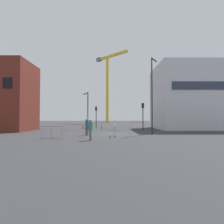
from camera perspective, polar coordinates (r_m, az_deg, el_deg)
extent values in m
plane|color=#333335|center=(20.35, 0.12, -6.71)|extent=(160.00, 160.00, 0.00)
cube|color=maroon|center=(29.09, -30.23, 4.10)|extent=(7.31, 6.29, 9.20)
cube|color=black|center=(25.44, -29.45, 7.79)|extent=(1.10, 0.06, 1.30)
cube|color=silver|center=(32.33, 24.26, 4.05)|extent=(12.55, 9.17, 9.86)
cube|color=#2D3847|center=(28.37, 28.17, 7.18)|extent=(10.54, 0.08, 1.10)
cylinder|color=yellow|center=(60.67, -1.45, 6.63)|extent=(0.90, 0.90, 21.12)
cube|color=yellow|center=(61.81, 0.05, 16.94)|extent=(9.39, 8.83, 0.70)
cube|color=slate|center=(65.84, -3.98, 15.76)|extent=(2.13, 2.11, 1.10)
cylinder|color=#232326|center=(21.04, 12.17, 5.03)|extent=(0.14, 0.14, 8.46)
cube|color=#232326|center=(22.52, 12.80, 15.34)|extent=(0.88, 1.18, 0.10)
ellipsoid|color=silver|center=(23.12, 13.47, 14.84)|extent=(0.44, 0.24, 0.16)
cylinder|color=black|center=(28.19, -7.43, 0.41)|extent=(0.14, 0.14, 5.61)
cube|color=black|center=(29.29, -8.06, 5.64)|extent=(0.96, 1.70, 0.10)
ellipsoid|color=silver|center=(30.16, -8.67, 5.39)|extent=(0.44, 0.24, 0.16)
cylinder|color=#232326|center=(31.57, -4.88, -2.26)|extent=(0.12, 0.12, 2.93)
cube|color=#232326|center=(31.61, -4.87, 1.03)|extent=(0.32, 0.29, 0.70)
sphere|color=#390605|center=(31.67, -5.18, 1.43)|extent=(0.11, 0.11, 0.11)
sphere|color=#3C2905|center=(31.66, -5.18, 1.03)|extent=(0.11, 0.11, 0.11)
sphere|color=green|center=(31.65, -5.18, 0.63)|extent=(0.11, 0.11, 0.11)
cylinder|color=black|center=(26.18, 9.49, -2.19)|extent=(0.12, 0.12, 3.08)
cube|color=black|center=(26.23, 9.47, 1.94)|extent=(0.30, 0.27, 0.70)
sphere|color=#390605|center=(26.20, 9.09, 2.43)|extent=(0.11, 0.11, 0.11)
sphere|color=#F2A514|center=(26.18, 9.10, 1.95)|extent=(0.11, 0.11, 0.11)
sphere|color=#07330F|center=(26.17, 9.10, 1.47)|extent=(0.11, 0.11, 0.11)
cylinder|color=#4C4C51|center=(18.66, -7.45, -5.88)|extent=(0.14, 0.14, 0.82)
cylinder|color=#4C4C51|center=(18.77, -7.96, -5.86)|extent=(0.14, 0.14, 0.82)
cylinder|color=#33519E|center=(18.68, -7.70, -3.56)|extent=(0.34, 0.34, 0.69)
sphere|color=tan|center=(18.67, -7.69, -2.16)|extent=(0.22, 0.22, 0.22)
cylinder|color=#4C4C51|center=(14.50, -6.64, -7.19)|extent=(0.14, 0.14, 0.78)
cylinder|color=#4C4C51|center=(14.70, -6.67, -7.12)|extent=(0.14, 0.14, 0.78)
cylinder|color=#2D844C|center=(14.55, -6.65, -4.36)|extent=(0.34, 0.34, 0.65)
sphere|color=#8C6647|center=(14.54, -6.64, -2.67)|extent=(0.21, 0.21, 0.21)
cube|color=#9EA0A5|center=(29.05, 7.95, -3.12)|extent=(2.20, 0.20, 0.06)
cube|color=#9EA0A5|center=(29.09, 7.96, -4.99)|extent=(2.20, 0.20, 0.06)
cylinder|color=#9EA0A5|center=(28.88, 6.03, -4.17)|extent=(0.04, 0.04, 1.05)
cylinder|color=#9EA0A5|center=(29.07, 7.96, -4.15)|extent=(0.04, 0.04, 1.05)
cylinder|color=#9EA0A5|center=(29.29, 9.86, -4.12)|extent=(0.04, 0.04, 1.05)
cube|color=#B2B5BA|center=(26.19, -0.64, -3.29)|extent=(2.41, 0.16, 0.06)
cube|color=#B2B5BA|center=(26.24, -0.64, -5.36)|extent=(2.41, 0.16, 0.06)
cylinder|color=#B2B5BA|center=(26.19, -3.02, -4.44)|extent=(0.04, 0.04, 1.05)
cylinder|color=#B2B5BA|center=(26.21, -0.64, -4.44)|extent=(0.04, 0.04, 1.05)
cylinder|color=#B2B5BA|center=(26.28, 1.72, -4.43)|extent=(0.04, 0.04, 1.05)
cube|color=#9EA0A5|center=(17.71, 0.85, -4.06)|extent=(0.06, 2.56, 0.06)
cube|color=#9EA0A5|center=(17.77, 0.85, -7.12)|extent=(0.06, 2.56, 0.06)
cylinder|color=#9EA0A5|center=(16.59, 0.94, -6.03)|extent=(0.04, 0.04, 1.05)
cylinder|color=#9EA0A5|center=(17.74, 0.85, -5.75)|extent=(0.04, 0.04, 1.05)
cylinder|color=#9EA0A5|center=(18.89, 0.76, -5.51)|extent=(0.04, 0.04, 1.05)
cube|color=gray|center=(16.38, -18.05, -4.17)|extent=(1.92, 0.33, 0.06)
cube|color=gray|center=(16.45, -18.08, -7.48)|extent=(1.92, 0.33, 0.06)
cylinder|color=gray|center=(16.80, -20.75, -5.87)|extent=(0.04, 0.04, 1.05)
cylinder|color=gray|center=(16.41, -18.07, -6.00)|extent=(0.04, 0.04, 1.05)
cylinder|color=gray|center=(16.05, -15.25, -6.12)|extent=(0.04, 0.04, 1.05)
cube|color=black|center=(30.45, -3.19, -5.01)|extent=(0.46, 0.46, 0.03)
cone|color=#E55B0F|center=(30.44, -3.18, -4.60)|extent=(0.35, 0.35, 0.46)
cube|color=black|center=(31.33, -8.79, -4.90)|extent=(0.58, 0.58, 0.03)
cone|color=#E55B0F|center=(31.32, -8.79, -4.39)|extent=(0.45, 0.45, 0.59)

